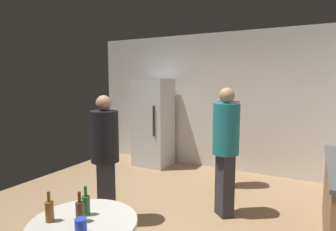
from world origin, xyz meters
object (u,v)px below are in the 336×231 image
at_px(person_in_maroon_shirt, 228,131).
at_px(beer_bottle_brown, 80,211).
at_px(beer_bottle_green, 86,205).
at_px(refrigerator, 153,123).
at_px(plastic_cup_blue, 81,226).
at_px(person_in_teal_shirt, 226,142).
at_px(beer_bottle_amber, 49,210).
at_px(person_in_black_shirt, 105,150).

bearing_deg(person_in_maroon_shirt, beer_bottle_brown, -10.65).
bearing_deg(person_in_maroon_shirt, beer_bottle_green, -11.57).
relative_size(beer_bottle_green, person_in_maroon_shirt, 0.14).
relative_size(refrigerator, plastic_cup_blue, 16.36).
relative_size(plastic_cup_blue, person_in_teal_shirt, 0.07).
bearing_deg(person_in_maroon_shirt, beer_bottle_amber, -14.20).
xyz_separation_m(beer_bottle_amber, person_in_teal_shirt, (0.70, 2.15, 0.17)).
xyz_separation_m(beer_bottle_brown, plastic_cup_blue, (0.13, -0.12, -0.03)).
distance_m(refrigerator, beer_bottle_green, 3.76).
bearing_deg(person_in_maroon_shirt, refrigerator, -112.63).
height_order(beer_bottle_amber, person_in_teal_shirt, person_in_teal_shirt).
relative_size(refrigerator, beer_bottle_green, 7.83).
distance_m(plastic_cup_blue, person_in_maroon_shirt, 3.19).
distance_m(person_in_teal_shirt, person_in_maroon_shirt, 1.04).
distance_m(beer_bottle_brown, plastic_cup_blue, 0.18).
distance_m(refrigerator, person_in_maroon_shirt, 1.81).
bearing_deg(plastic_cup_blue, beer_bottle_brown, 136.65).
height_order(refrigerator, plastic_cup_blue, refrigerator).
height_order(refrigerator, beer_bottle_brown, refrigerator).
bearing_deg(plastic_cup_blue, person_in_maroon_shirt, 88.06).
height_order(plastic_cup_blue, person_in_maroon_shirt, person_in_maroon_shirt).
height_order(beer_bottle_amber, beer_bottle_green, same).
height_order(refrigerator, beer_bottle_amber, refrigerator).
bearing_deg(refrigerator, person_in_maroon_shirt, -16.41).
distance_m(person_in_teal_shirt, person_in_black_shirt, 1.53).
bearing_deg(beer_bottle_green, person_in_teal_shirt, 74.73).
xyz_separation_m(beer_bottle_brown, person_in_teal_shirt, (0.49, 2.05, 0.17)).
relative_size(beer_bottle_green, person_in_teal_shirt, 0.14).
height_order(person_in_teal_shirt, person_in_maroon_shirt, person_in_teal_shirt).
distance_m(person_in_black_shirt, person_in_maroon_shirt, 2.13).
height_order(plastic_cup_blue, person_in_teal_shirt, person_in_teal_shirt).
relative_size(beer_bottle_amber, person_in_maroon_shirt, 0.14).
bearing_deg(beer_bottle_green, person_in_maroon_shirt, 84.65).
height_order(beer_bottle_amber, plastic_cup_blue, beer_bottle_amber).
bearing_deg(beer_bottle_brown, person_in_black_shirt, 122.86).
relative_size(beer_bottle_amber, beer_bottle_green, 1.00).
relative_size(beer_bottle_brown, plastic_cup_blue, 2.09).
bearing_deg(beer_bottle_amber, plastic_cup_blue, -3.94).
height_order(beer_bottle_green, person_in_maroon_shirt, person_in_maroon_shirt).
distance_m(beer_bottle_amber, person_in_teal_shirt, 2.26).
xyz_separation_m(person_in_teal_shirt, person_in_black_shirt, (-1.25, -0.88, -0.06)).
relative_size(refrigerator, person_in_maroon_shirt, 1.11).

